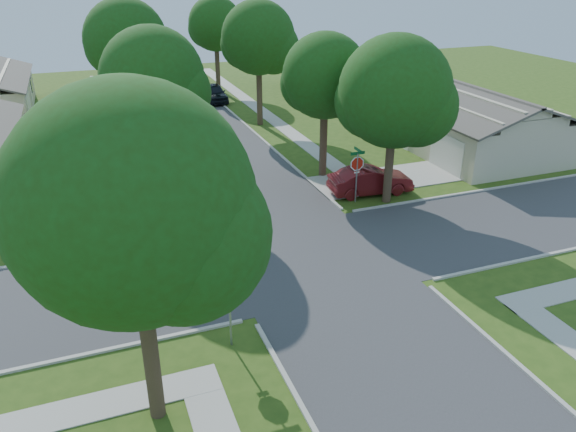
{
  "coord_description": "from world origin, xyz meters",
  "views": [
    {
      "loc": [
        -8.32,
        -19.69,
        11.85
      ],
      "look_at": [
        -0.5,
        1.05,
        1.6
      ],
      "focal_mm": 35.0,
      "sensor_mm": 36.0,
      "label": 1
    }
  ],
  "objects_px": {
    "tree_e_near": "(326,80)",
    "tree_ne_corner": "(396,97)",
    "tree_w_far": "(112,36)",
    "stop_sign_sw": "(229,293)",
    "tree_w_mid": "(127,44)",
    "house_ne_far": "(346,76)",
    "stop_sign_ne": "(357,166)",
    "car_curb_east": "(214,93)",
    "tree_w_near": "(154,84)",
    "house_ne_near": "(463,124)",
    "tree_sw_corner": "(136,214)",
    "car_curb_west": "(150,85)",
    "car_driveway": "(370,181)",
    "tree_e_mid": "(259,41)",
    "tree_e_far": "(216,26)"
  },
  "relations": [
    {
      "from": "house_ne_near",
      "to": "car_curb_east",
      "type": "height_order",
      "value": "house_ne_near"
    },
    {
      "from": "tree_w_mid",
      "to": "car_curb_west",
      "type": "distance_m",
      "value": 16.12
    },
    {
      "from": "tree_e_far",
      "to": "car_curb_west",
      "type": "bearing_deg",
      "value": 164.75
    },
    {
      "from": "tree_e_mid",
      "to": "tree_ne_corner",
      "type": "distance_m",
      "value": 16.89
    },
    {
      "from": "stop_sign_ne",
      "to": "tree_w_far",
      "type": "xyz_separation_m",
      "value": [
        -9.35,
        29.31,
        3.48
      ]
    },
    {
      "from": "tree_ne_corner",
      "to": "tree_e_near",
      "type": "bearing_deg",
      "value": 108.53
    },
    {
      "from": "tree_e_near",
      "to": "car_curb_west",
      "type": "xyz_separation_m",
      "value": [
        -6.32,
        26.72,
        -4.97
      ]
    },
    {
      "from": "tree_e_near",
      "to": "house_ne_far",
      "type": "bearing_deg",
      "value": 60.65
    },
    {
      "from": "tree_w_mid",
      "to": "tree_ne_corner",
      "type": "height_order",
      "value": "tree_w_mid"
    },
    {
      "from": "tree_e_near",
      "to": "car_curb_east",
      "type": "distance_m",
      "value": 21.34
    },
    {
      "from": "tree_e_near",
      "to": "car_driveway",
      "type": "bearing_deg",
      "value": -70.4
    },
    {
      "from": "tree_e_far",
      "to": "car_curb_east",
      "type": "height_order",
      "value": "tree_e_far"
    },
    {
      "from": "tree_w_mid",
      "to": "house_ne_near",
      "type": "relative_size",
      "value": 0.7
    },
    {
      "from": "tree_w_far",
      "to": "car_driveway",
      "type": "xyz_separation_m",
      "value": [
        10.65,
        -28.51,
        -4.75
      ]
    },
    {
      "from": "stop_sign_ne",
      "to": "tree_sw_corner",
      "type": "relative_size",
      "value": 0.31
    },
    {
      "from": "stop_sign_ne",
      "to": "tree_e_far",
      "type": "height_order",
      "value": "tree_e_far"
    },
    {
      "from": "stop_sign_ne",
      "to": "car_curb_east",
      "type": "distance_m",
      "value": 25.11
    },
    {
      "from": "tree_w_near",
      "to": "car_curb_east",
      "type": "xyz_separation_m",
      "value": [
        7.84,
        20.72,
        -5.33
      ]
    },
    {
      "from": "stop_sign_sw",
      "to": "tree_sw_corner",
      "type": "bearing_deg",
      "value": -140.03
    },
    {
      "from": "stop_sign_sw",
      "to": "tree_w_mid",
      "type": "distance_m",
      "value": 26.09
    },
    {
      "from": "house_ne_near",
      "to": "tree_sw_corner",
      "type": "bearing_deg",
      "value": -142.48
    },
    {
      "from": "tree_e_mid",
      "to": "car_driveway",
      "type": "bearing_deg",
      "value": -85.42
    },
    {
      "from": "tree_e_mid",
      "to": "tree_w_near",
      "type": "distance_m",
      "value": 15.25
    },
    {
      "from": "tree_w_mid",
      "to": "house_ne_near",
      "type": "height_order",
      "value": "tree_w_mid"
    },
    {
      "from": "stop_sign_sw",
      "to": "tree_e_near",
      "type": "relative_size",
      "value": 0.36
    },
    {
      "from": "stop_sign_ne",
      "to": "house_ne_near",
      "type": "xyz_separation_m",
      "value": [
        11.29,
        6.3,
        -0.51
      ]
    },
    {
      "from": "stop_sign_ne",
      "to": "house_ne_far",
      "type": "bearing_deg",
      "value": 65.07
    },
    {
      "from": "tree_w_far",
      "to": "car_driveway",
      "type": "height_order",
      "value": "tree_w_far"
    },
    {
      "from": "stop_sign_ne",
      "to": "tree_w_near",
      "type": "height_order",
      "value": "tree_w_near"
    },
    {
      "from": "stop_sign_sw",
      "to": "car_curb_east",
      "type": "height_order",
      "value": "stop_sign_sw"
    },
    {
      "from": "tree_w_mid",
      "to": "house_ne_near",
      "type": "xyz_separation_m",
      "value": [
        20.63,
        -10.01,
        -4.97
      ]
    },
    {
      "from": "stop_sign_ne",
      "to": "house_ne_near",
      "type": "height_order",
      "value": "house_ne_near"
    },
    {
      "from": "stop_sign_sw",
      "to": "tree_w_near",
      "type": "height_order",
      "value": "tree_w_near"
    },
    {
      "from": "house_ne_far",
      "to": "stop_sign_ne",
      "type": "bearing_deg",
      "value": -114.93
    },
    {
      "from": "stop_sign_ne",
      "to": "house_ne_near",
      "type": "bearing_deg",
      "value": 29.14
    },
    {
      "from": "house_ne_far",
      "to": "car_curb_west",
      "type": "relative_size",
      "value": 2.93
    },
    {
      "from": "tree_ne_corner",
      "to": "car_driveway",
      "type": "bearing_deg",
      "value": 105.56
    },
    {
      "from": "stop_sign_ne",
      "to": "car_curb_west",
      "type": "height_order",
      "value": "stop_sign_ne"
    },
    {
      "from": "tree_e_mid",
      "to": "tree_w_far",
      "type": "xyz_separation_m",
      "value": [
        -9.41,
        13.0,
        -0.75
      ]
    },
    {
      "from": "tree_ne_corner",
      "to": "tree_w_near",
      "type": "bearing_deg",
      "value": 156.44
    },
    {
      "from": "tree_e_near",
      "to": "tree_ne_corner",
      "type": "height_order",
      "value": "tree_ne_corner"
    },
    {
      "from": "tree_e_far",
      "to": "car_curb_east",
      "type": "xyz_separation_m",
      "value": [
        -1.55,
        -4.28,
        -5.2
      ]
    },
    {
      "from": "tree_w_far",
      "to": "stop_sign_sw",
      "type": "bearing_deg",
      "value": -90.07
    },
    {
      "from": "stop_sign_ne",
      "to": "house_ne_near",
      "type": "distance_m",
      "value": 12.94
    },
    {
      "from": "car_curb_west",
      "to": "house_ne_far",
      "type": "bearing_deg",
      "value": 153.69
    },
    {
      "from": "tree_w_far",
      "to": "tree_sw_corner",
      "type": "height_order",
      "value": "tree_sw_corner"
    },
    {
      "from": "car_driveway",
      "to": "tree_e_mid",
      "type": "bearing_deg",
      "value": 9.87
    },
    {
      "from": "stop_sign_ne",
      "to": "house_ne_near",
      "type": "relative_size",
      "value": 0.22
    },
    {
      "from": "tree_w_near",
      "to": "car_curb_west",
      "type": "bearing_deg",
      "value": 83.44
    },
    {
      "from": "stop_sign_ne",
      "to": "car_curb_west",
      "type": "bearing_deg",
      "value": 101.42
    }
  ]
}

